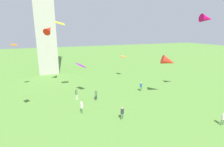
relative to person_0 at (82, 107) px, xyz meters
name	(u,v)px	position (x,y,z in m)	size (l,w,h in m)	color
person_0	(82,107)	(0.00, 0.00, 0.00)	(0.28, 0.55, 1.77)	#51754C
person_1	(96,94)	(3.29, 3.82, -0.05)	(0.49, 0.49, 1.68)	#2D3338
person_2	(223,118)	(14.95, -9.66, -0.11)	(0.49, 0.24, 1.57)	#51754C
person_3	(141,86)	(12.42, 4.60, -0.02)	(0.52, 0.44, 1.73)	#51754C
person_4	(122,112)	(4.41, -3.66, -0.05)	(0.50, 0.45, 1.68)	#51754C
person_5	(76,94)	(0.40, 5.35, -0.02)	(0.36, 0.52, 1.73)	silver
kite_flying_1	(168,61)	(14.64, 0.22, 5.27)	(2.90, 2.48, 2.09)	red
kite_flying_2	(60,23)	(-1.24, 7.49, 11.27)	(1.53, 1.19, 0.72)	yellow
kite_flying_3	(206,19)	(20.15, -1.38, 11.97)	(2.26, 1.82, 1.51)	#CA065B
kite_flying_4	(81,65)	(1.75, 7.02, 4.34)	(1.67, 1.97, 0.87)	#A00BD3
kite_flying_5	(49,30)	(-2.56, 14.11, 10.28)	(2.40, 2.76, 2.15)	red
kite_flying_6	(123,56)	(13.80, 14.99, 4.10)	(1.31, 1.54, 0.41)	#B37226
kite_flying_7	(14,45)	(-8.65, 13.74, 7.66)	(1.06, 0.83, 0.37)	#B7600E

